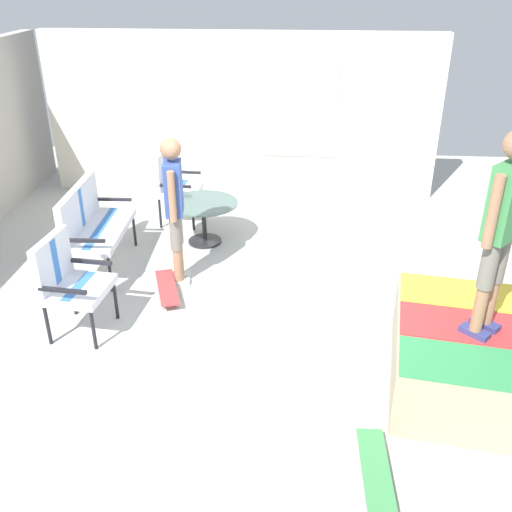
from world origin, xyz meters
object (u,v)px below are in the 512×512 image
at_px(skate_ramp, 473,355).
at_px(patio_table, 204,214).
at_px(skateboard_by_bench, 167,288).
at_px(skateboard_spare, 376,471).
at_px(person_skater, 503,222).
at_px(patio_chair_by_wall, 66,277).
at_px(patio_bench, 91,220).
at_px(patio_chair_near_house, 172,180).
at_px(person_watching, 174,202).

relative_size(skate_ramp, patio_table, 2.53).
relative_size(skateboard_by_bench, skateboard_spare, 1.02).
bearing_deg(person_skater, patio_table, 45.49).
bearing_deg(patio_chair_by_wall, skateboard_by_bench, -46.43).
bearing_deg(patio_table, patio_bench, 122.38).
xyz_separation_m(patio_bench, person_skater, (-1.94, -3.98, 0.97)).
bearing_deg(skateboard_spare, patio_bench, 45.33).
xyz_separation_m(patio_bench, skateboard_spare, (-3.03, -3.06, -0.53)).
bearing_deg(patio_chair_by_wall, patio_table, -25.18).
xyz_separation_m(patio_bench, patio_chair_near_house, (1.45, -0.67, -0.00)).
distance_m(patio_bench, patio_chair_by_wall, 1.37).
relative_size(person_skater, skateboard_spare, 2.11).
relative_size(skate_ramp, patio_chair_near_house, 2.23).
relative_size(patio_bench, skateboard_spare, 1.58).
bearing_deg(skateboard_by_bench, skate_ramp, -113.25).
bearing_deg(person_skater, skateboard_spare, 139.78).
height_order(skate_ramp, patio_bench, patio_bench).
height_order(patio_chair_by_wall, skateboard_by_bench, patio_chair_by_wall).
xyz_separation_m(patio_bench, person_watching, (-0.27, -1.09, 0.38)).
xyz_separation_m(patio_bench, skateboard_by_bench, (-0.60, -1.01, -0.53)).
height_order(patio_chair_near_house, person_skater, person_skater).
relative_size(skate_ramp, patio_bench, 1.79).
xyz_separation_m(skate_ramp, patio_chair_by_wall, (0.53, 3.77, 0.32)).
bearing_deg(skateboard_by_bench, person_watching, -12.71).
height_order(patio_chair_near_house, person_watching, person_watching).
height_order(skate_ramp, person_skater, person_skater).
distance_m(skate_ramp, skateboard_by_bench, 3.25).
bearing_deg(patio_chair_near_house, skateboard_spare, -151.85).
bearing_deg(skateboard_by_bench, patio_table, -8.61).
relative_size(person_watching, person_skater, 1.00).
height_order(patio_chair_near_house, skateboard_spare, patio_chair_near_house).
bearing_deg(patio_bench, skateboard_by_bench, -120.49).
height_order(patio_chair_near_house, patio_chair_by_wall, same).
height_order(patio_chair_near_house, skateboard_by_bench, patio_chair_near_house).
relative_size(skate_ramp, skateboard_by_bench, 2.77).
distance_m(patio_chair_near_house, skateboard_spare, 5.10).
xyz_separation_m(skate_ramp, skateboard_spare, (-1.15, 0.93, -0.21)).
bearing_deg(skateboard_by_bench, person_skater, -114.38).
xyz_separation_m(patio_chair_near_house, patio_chair_by_wall, (-2.79, 0.45, 0.00)).
bearing_deg(patio_table, skate_ramp, -133.67).
distance_m(patio_chair_near_house, patio_chair_by_wall, 2.83).
bearing_deg(person_watching, patio_chair_near_house, 13.65).
height_order(patio_table, person_skater, person_skater).
relative_size(patio_chair_by_wall, skateboard_spare, 1.27).
bearing_deg(person_watching, skateboard_by_bench, 167.29).
distance_m(person_watching, skateboard_spare, 3.51).
bearing_deg(patio_chair_near_house, skateboard_by_bench, -170.46).
bearing_deg(patio_chair_near_house, skate_ramp, -134.98).
bearing_deg(skateboard_by_bench, patio_bench, 59.51).
xyz_separation_m(skate_ramp, skateboard_by_bench, (1.28, 2.98, -0.21)).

